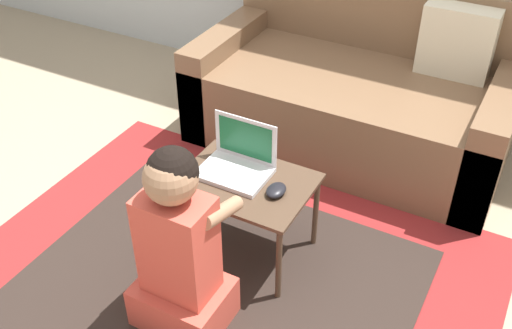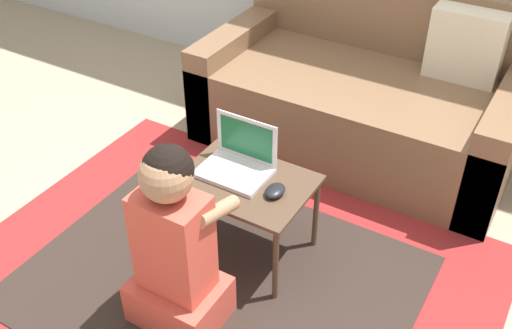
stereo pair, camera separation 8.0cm
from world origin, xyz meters
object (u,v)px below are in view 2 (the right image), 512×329
(laptop_desk, at_px, (245,190))
(person_seated, at_px, (175,248))
(couch, at_px, (366,93))
(computer_mouse, at_px, (275,191))
(laptop, at_px, (237,164))

(laptop_desk, bearing_deg, person_seated, -93.57)
(laptop_desk, bearing_deg, couch, 85.48)
(computer_mouse, height_order, person_seated, person_seated)
(laptop, bearing_deg, couch, 81.98)
(laptop, xyz_separation_m, person_seated, (0.04, -0.48, -0.06))
(couch, xyz_separation_m, computer_mouse, (0.06, -1.12, 0.12))
(laptop, bearing_deg, computer_mouse, -13.76)
(laptop, distance_m, computer_mouse, 0.22)
(couch, height_order, person_seated, couch)
(person_seated, bearing_deg, computer_mouse, 67.99)
(couch, distance_m, person_seated, 1.55)
(laptop_desk, relative_size, person_seated, 0.67)
(laptop, relative_size, person_seated, 0.36)
(couch, distance_m, computer_mouse, 1.12)
(couch, xyz_separation_m, laptop_desk, (-0.09, -1.10, 0.05))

